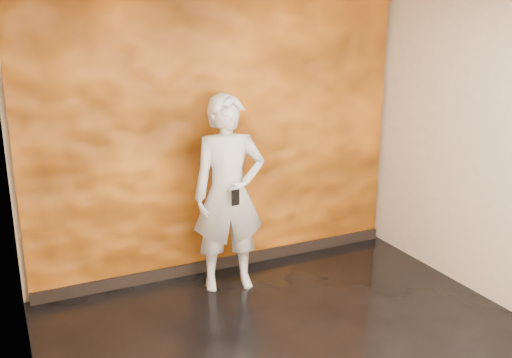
# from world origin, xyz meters

# --- Properties ---
(room) EXTENTS (4.02, 4.02, 2.81)m
(room) POSITION_xyz_m (0.00, 0.00, 1.40)
(room) COLOR black
(room) RESTS_ON ground
(feature_wall) EXTENTS (3.90, 0.06, 2.75)m
(feature_wall) POSITION_xyz_m (0.00, 1.96, 1.38)
(feature_wall) COLOR orange
(feature_wall) RESTS_ON ground
(baseboard) EXTENTS (3.90, 0.04, 0.12)m
(baseboard) POSITION_xyz_m (0.00, 1.92, 0.06)
(baseboard) COLOR black
(baseboard) RESTS_ON ground
(man) EXTENTS (0.77, 0.58, 1.90)m
(man) POSITION_xyz_m (-0.11, 1.52, 0.95)
(man) COLOR #A9B0B9
(man) RESTS_ON ground
(phone) EXTENTS (0.08, 0.03, 0.15)m
(phone) POSITION_xyz_m (-0.15, 1.26, 1.00)
(phone) COLOR black
(phone) RESTS_ON man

